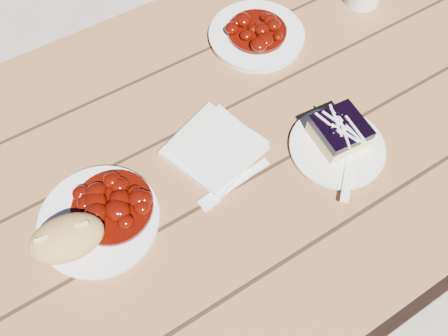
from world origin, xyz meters
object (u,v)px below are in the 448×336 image
dessert_plate (337,148)px  blueberry_cake (340,131)px  picnic_table (254,171)px  second_plate (256,36)px  main_plate (100,221)px  bread_roll (67,238)px

dessert_plate → blueberry_cake: size_ratio=1.84×
blueberry_cake → dessert_plate: bearing=-118.7°
picnic_table → second_plate: bearing=57.5°
main_plate → blueberry_cake: (0.45, -0.08, 0.03)m
blueberry_cake → second_plate: bearing=90.7°
second_plate → main_plate: bearing=-155.0°
second_plate → bread_roll: bearing=-155.5°
picnic_table → blueberry_cake: (0.11, -0.10, 0.20)m
picnic_table → bread_roll: (-0.40, -0.03, 0.21)m
dessert_plate → blueberry_cake: blueberry_cake is taller
dessert_plate → second_plate: 0.32m
blueberry_cake → picnic_table: bearing=143.6°
bread_roll → dessert_plate: bearing=-9.1°
dessert_plate → second_plate: size_ratio=0.85×
second_plate → blueberry_cake: bearing=-94.3°
bread_roll → dessert_plate: 0.51m
bread_roll → blueberry_cake: (0.51, -0.06, -0.01)m
picnic_table → second_plate: 0.30m
second_plate → picnic_table: bearing=-122.5°
picnic_table → second_plate: second_plate is taller
picnic_table → bread_roll: 0.45m
main_plate → dessert_plate: bearing=-12.7°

